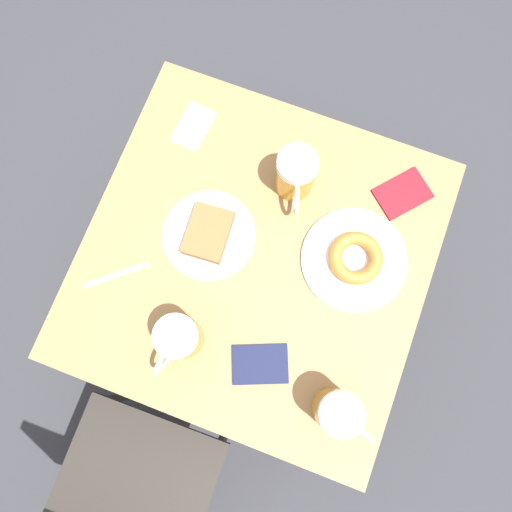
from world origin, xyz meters
TOP-DOWN VIEW (x-y plane):
  - ground_plane at (0.00, 0.00)m, footprint 8.00×8.00m
  - table at (0.00, 0.00)m, footprint 0.80×0.80m
  - plate_with_cake at (0.12, -0.01)m, footprint 0.22×0.22m
  - plate_with_donut at (-0.22, -0.08)m, footprint 0.25×0.25m
  - beer_mug_left at (-0.02, -0.20)m, footprint 0.09×0.14m
  - beer_mug_center at (0.09, 0.24)m, footprint 0.09×0.14m
  - beer_mug_right at (-0.28, 0.26)m, footprint 0.14×0.09m
  - napkin_folded at (0.26, -0.26)m, footprint 0.08×0.12m
  - fork at (0.29, 0.15)m, footprint 0.13×0.11m
  - passport_near_edge at (-0.28, -0.27)m, footprint 0.15×0.15m
  - passport_far_edge at (-0.10, 0.23)m, footprint 0.15×0.13m

SIDE VIEW (x-z plane):
  - ground_plane at x=0.00m, z-range 0.00..0.00m
  - table at x=0.00m, z-range 0.28..0.99m
  - fork at x=0.29m, z-range 0.71..0.71m
  - napkin_folded at x=0.26m, z-range 0.71..0.71m
  - passport_near_edge at x=-0.28m, z-range 0.71..0.71m
  - passport_far_edge at x=-0.10m, z-range 0.71..0.71m
  - plate_with_donut at x=-0.22m, z-range 0.70..0.74m
  - plate_with_cake at x=0.12m, z-range 0.70..0.74m
  - beer_mug_left at x=-0.02m, z-range 0.71..0.85m
  - beer_mug_center at x=0.09m, z-range 0.71..0.85m
  - beer_mug_right at x=-0.28m, z-range 0.71..0.85m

